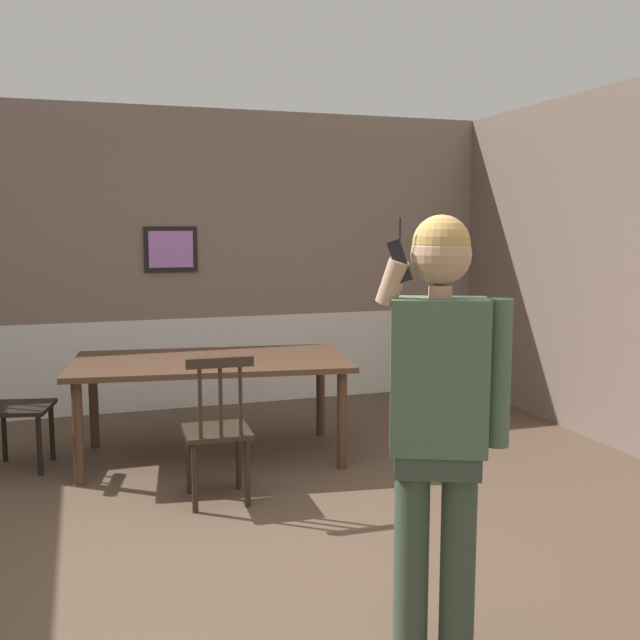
{
  "coord_description": "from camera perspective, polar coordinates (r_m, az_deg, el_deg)",
  "views": [
    {
      "loc": [
        -0.75,
        -3.34,
        1.72
      ],
      "look_at": [
        0.33,
        -0.05,
        1.27
      ],
      "focal_mm": 40.87,
      "sensor_mm": 36.0,
      "label": 1
    }
  ],
  "objects": [
    {
      "name": "room_back_partition",
      "position": [
        6.9,
        -11.87,
        4.14
      ],
      "size": [
        6.35,
        0.17,
        2.78
      ],
      "color": "gray",
      "rests_on": "ground_plane"
    },
    {
      "name": "chair_near_window",
      "position": [
        4.58,
        -8.02,
        -8.55
      ],
      "size": [
        0.41,
        0.41,
        0.94
      ],
      "rotation": [
        0.0,
        0.0,
        -0.03
      ],
      "color": "#2D2319",
      "rests_on": "ground_plane"
    },
    {
      "name": "dining_table",
      "position": [
        5.41,
        -8.51,
        -3.8
      ],
      "size": [
        2.11,
        1.29,
        0.74
      ],
      "rotation": [
        0.0,
        0.0,
        -0.13
      ],
      "color": "#4C3323",
      "rests_on": "ground_plane"
    },
    {
      "name": "ground_plane",
      "position": [
        3.83,
        -5.17,
        -19.24
      ],
      "size": [
        7.71,
        7.71,
        0.0
      ],
      "primitive_type": "plane",
      "color": "brown"
    },
    {
      "name": "chair_by_doorway",
      "position": [
        5.58,
        -22.89,
        -5.95
      ],
      "size": [
        0.5,
        0.5,
        1.04
      ],
      "rotation": [
        0.0,
        0.0,
        4.5
      ],
      "color": "black",
      "rests_on": "ground_plane"
    },
    {
      "name": "person_figure",
      "position": [
        2.86,
        9.34,
        -6.91
      ],
      "size": [
        0.5,
        0.33,
        1.76
      ],
      "rotation": [
        0.0,
        0.0,
        2.73
      ],
      "color": "#3A493A",
      "rests_on": "ground_plane"
    }
  ]
}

